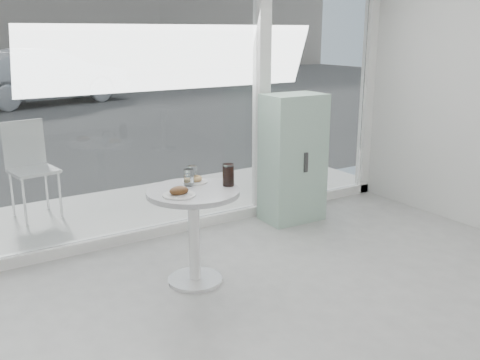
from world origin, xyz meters
TOP-DOWN VIEW (x-y plane):
  - storefront at (0.07, 3.00)m, footprint 5.00×0.14m
  - main_table at (-0.50, 1.90)m, footprint 0.72×0.72m
  - patio_deck at (0.00, 3.80)m, footprint 5.60×1.60m
  - mint_cabinet at (1.07, 2.66)m, footprint 0.63×0.44m
  - patio_chair at (-1.24, 4.15)m, footprint 0.49×0.49m
  - car_silver at (1.17, 13.74)m, footprint 4.77×2.58m
  - plate_fritter at (-0.66, 1.82)m, footprint 0.24×0.24m
  - plate_donut at (-0.39, 2.08)m, footprint 0.20×0.20m
  - water_tumbler_a at (-0.47, 2.03)m, footprint 0.08×0.08m
  - water_tumbler_b at (-0.38, 2.13)m, footprint 0.08×0.08m
  - cola_glass at (-0.21, 1.85)m, footprint 0.09×0.09m

SIDE VIEW (x-z plane):
  - patio_deck at x=0.00m, z-range 0.00..0.05m
  - main_table at x=-0.50m, z-range 0.17..0.94m
  - patio_chair at x=-1.24m, z-range 0.12..1.12m
  - mint_cabinet at x=1.07m, z-range 0.00..1.33m
  - car_silver at x=1.17m, z-range 0.00..1.49m
  - plate_donut at x=-0.39m, z-range 0.76..0.82m
  - plate_fritter at x=-0.66m, z-range 0.76..0.83m
  - water_tumbler_b at x=-0.38m, z-range 0.76..0.89m
  - water_tumbler_a at x=-0.47m, z-range 0.76..0.89m
  - cola_glass at x=-0.21m, z-range 0.77..0.94m
  - storefront at x=0.07m, z-range 0.21..3.21m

